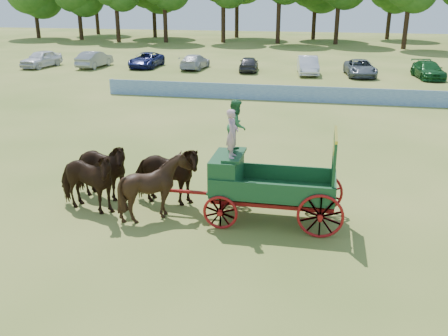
# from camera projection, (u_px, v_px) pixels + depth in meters

# --- Properties ---
(ground) EXTENTS (160.00, 160.00, 0.00)m
(ground) POSITION_uv_depth(u_px,v_px,m) (284.00, 213.00, 16.53)
(ground) COLOR #A29849
(ground) RESTS_ON ground
(horse_lead_left) EXTENTS (2.72, 1.72, 2.13)m
(horse_lead_left) POSITION_uv_depth(u_px,v_px,m) (85.00, 182.00, 16.30)
(horse_lead_left) COLOR black
(horse_lead_left) RESTS_ON ground
(horse_lead_right) EXTENTS (2.71, 1.66, 2.13)m
(horse_lead_right) POSITION_uv_depth(u_px,v_px,m) (100.00, 170.00, 17.32)
(horse_lead_right) COLOR black
(horse_lead_right) RESTS_ON ground
(horse_wheel_left) EXTENTS (2.09, 1.89, 2.13)m
(horse_wheel_left) POSITION_uv_depth(u_px,v_px,m) (155.00, 187.00, 15.85)
(horse_wheel_left) COLOR black
(horse_wheel_left) RESTS_ON ground
(horse_wheel_right) EXTENTS (2.56, 1.24, 2.13)m
(horse_wheel_right) POSITION_uv_depth(u_px,v_px,m) (166.00, 175.00, 16.87)
(horse_wheel_right) COLOR black
(horse_wheel_right) RESTS_ON ground
(farm_dray) EXTENTS (6.00, 2.00, 3.79)m
(farm_dray) POSITION_uv_depth(u_px,v_px,m) (250.00, 169.00, 15.64)
(farm_dray) COLOR #9B140F
(farm_dray) RESTS_ON ground
(sponsor_banner) EXTENTS (26.00, 0.08, 1.05)m
(sponsor_banner) POSITION_uv_depth(u_px,v_px,m) (293.00, 94.00, 33.17)
(sponsor_banner) COLOR #1D4E9E
(sponsor_banner) RESTS_ON ground
(parked_cars) EXTENTS (42.60, 6.95, 1.61)m
(parked_cars) POSITION_uv_depth(u_px,v_px,m) (245.00, 64.00, 45.27)
(parked_cars) COLOR silver
(parked_cars) RESTS_ON ground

